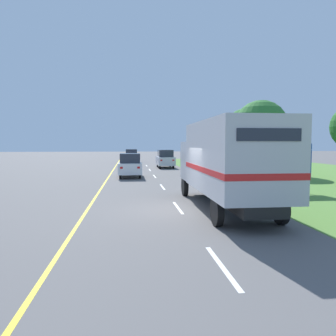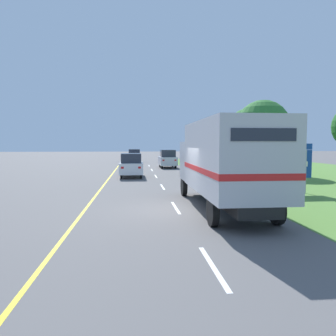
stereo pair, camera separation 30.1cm
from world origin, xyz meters
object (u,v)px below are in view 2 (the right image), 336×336
at_px(horse_trailer_truck, 225,161).
at_px(lead_car_blue_ahead, 134,156).
at_px(delineator_post, 272,192).
at_px(highway_sign, 293,164).
at_px(roadside_tree_far, 248,129).
at_px(roadside_tree_mid, 263,127).
at_px(lead_car_white, 131,165).
at_px(lead_car_silver_ahead, 167,159).

relative_size(horse_trailer_truck, lead_car_blue_ahead, 1.85).
bearing_deg(delineator_post, highway_sign, 49.19).
bearing_deg(highway_sign, roadside_tree_far, 77.04).
relative_size(horse_trailer_truck, roadside_tree_mid, 1.31).
relative_size(horse_trailer_truck, highway_sign, 3.15).
bearing_deg(lead_car_white, highway_sign, -47.79).
relative_size(lead_car_blue_ahead, roadside_tree_far, 0.67).
xyz_separation_m(horse_trailer_truck, lead_car_blue_ahead, (-3.69, 34.50, -1.01)).
bearing_deg(horse_trailer_truck, delineator_post, 27.29).
xyz_separation_m(horse_trailer_truck, lead_car_silver_ahead, (0.01, 23.46, -0.97)).
height_order(lead_car_white, lead_car_silver_ahead, lead_car_silver_ahead).
xyz_separation_m(roadside_tree_mid, delineator_post, (-4.95, -13.66, -3.64)).
relative_size(roadside_tree_mid, delineator_post, 6.80).
distance_m(lead_car_white, roadside_tree_mid, 11.91).
xyz_separation_m(highway_sign, roadside_tree_mid, (2.71, 11.07, 2.57)).
bearing_deg(lead_car_silver_ahead, roadside_tree_mid, -48.53).
relative_size(lead_car_blue_ahead, roadside_tree_mid, 0.70).
height_order(roadside_tree_far, delineator_post, roadside_tree_far).
bearing_deg(lead_car_white, roadside_tree_mid, 7.63).
distance_m(horse_trailer_truck, lead_car_blue_ahead, 34.71).
xyz_separation_m(lead_car_silver_ahead, lead_car_blue_ahead, (-3.70, 11.04, -0.04)).
distance_m(highway_sign, roadside_tree_far, 21.48).
xyz_separation_m(horse_trailer_truck, delineator_post, (2.56, 1.32, -1.46)).
height_order(lead_car_white, roadside_tree_far, roadside_tree_far).
height_order(highway_sign, roadside_tree_mid, roadside_tree_mid).
bearing_deg(horse_trailer_truck, roadside_tree_mid, 63.39).
xyz_separation_m(lead_car_white, lead_car_blue_ahead, (0.19, 21.05, 0.00)).
distance_m(lead_car_blue_ahead, delineator_post, 33.77).
height_order(highway_sign, delineator_post, highway_sign).
distance_m(highway_sign, roadside_tree_mid, 11.69).
height_order(lead_car_silver_ahead, roadside_tree_far, roadside_tree_far).
bearing_deg(roadside_tree_far, lead_car_blue_ahead, 143.35).
bearing_deg(lead_car_blue_ahead, delineator_post, -79.34).
bearing_deg(roadside_tree_far, lead_car_silver_ahead, -172.92).
distance_m(lead_car_white, highway_sign, 12.91).
xyz_separation_m(lead_car_white, roadside_tree_far, (13.43, 11.19, 3.49)).
relative_size(horse_trailer_truck, lead_car_white, 2.17).
height_order(horse_trailer_truck, highway_sign, horse_trailer_truck).
bearing_deg(lead_car_white, horse_trailer_truck, -73.94).
bearing_deg(roadside_tree_mid, roadside_tree_far, 77.99).
relative_size(lead_car_silver_ahead, roadside_tree_far, 0.65).
distance_m(roadside_tree_mid, roadside_tree_far, 9.89).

